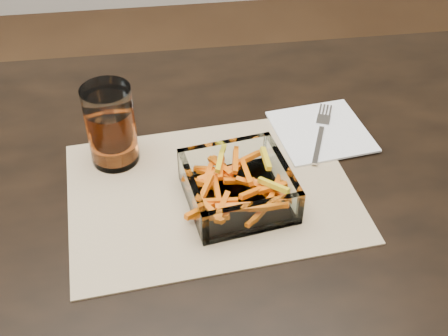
{
  "coord_description": "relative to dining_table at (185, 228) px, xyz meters",
  "views": [
    {
      "loc": [
        -0.02,
        -0.65,
        1.38
      ],
      "look_at": [
        0.07,
        0.01,
        0.78
      ],
      "focal_mm": 45.0,
      "sensor_mm": 36.0,
      "label": 1
    }
  ],
  "objects": [
    {
      "name": "fork",
      "position": [
        0.26,
        0.11,
        0.1
      ],
      "size": [
        0.08,
        0.17,
        0.0
      ],
      "rotation": [
        0.0,
        0.0,
        -0.39
      ],
      "color": "silver",
      "rests_on": "napkin"
    },
    {
      "name": "tumbler",
      "position": [
        -0.11,
        0.09,
        0.16
      ],
      "size": [
        0.08,
        0.08,
        0.14
      ],
      "color": "white",
      "rests_on": "placemat"
    },
    {
      "name": "napkin",
      "position": [
        0.26,
        0.12,
        0.09
      ],
      "size": [
        0.18,
        0.18,
        0.0
      ],
      "primitive_type": "cube",
      "rotation": [
        0.0,
        0.0,
        0.13
      ],
      "color": "white",
      "rests_on": "placemat"
    },
    {
      "name": "glass_bowl",
      "position": [
        0.08,
        -0.03,
        0.12
      ],
      "size": [
        0.18,
        0.18,
        0.06
      ],
      "rotation": [
        0.0,
        0.0,
        0.15
      ],
      "color": "white",
      "rests_on": "placemat"
    },
    {
      "name": "placemat",
      "position": [
        0.05,
        -0.01,
        0.09
      ],
      "size": [
        0.48,
        0.37,
        0.0
      ],
      "primitive_type": "cube",
      "rotation": [
        0.0,
        0.0,
        0.09
      ],
      "color": "tan",
      "rests_on": "dining_table"
    },
    {
      "name": "dining_table",
      "position": [
        0.0,
        0.0,
        0.0
      ],
      "size": [
        1.6,
        0.9,
        0.75
      ],
      "color": "black",
      "rests_on": "ground"
    }
  ]
}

